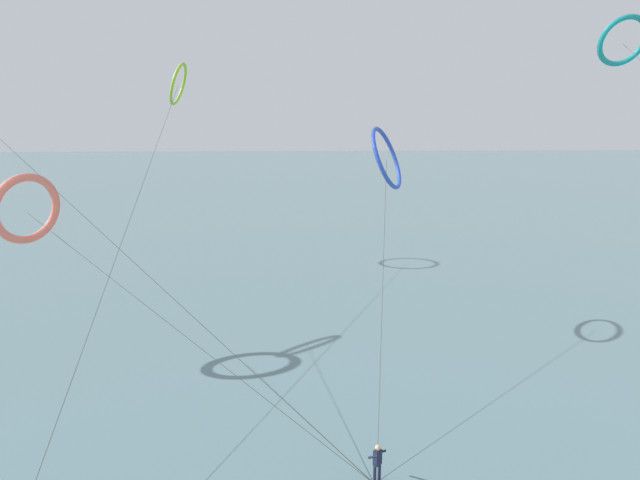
# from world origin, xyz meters

# --- Properties ---
(sea_water) EXTENTS (400.00, 200.00, 0.08)m
(sea_water) POSITION_xyz_m (0.00, 106.77, 0.04)
(sea_water) COLOR slate
(sea_water) RESTS_ON ground
(surfer_violet) EXTENTS (1.40, 0.73, 1.70)m
(surfer_violet) POSITION_xyz_m (1.93, 15.87, 0.82)
(surfer_violet) COLOR purple
(surfer_violet) RESTS_ON ground
(kite_cobalt) EXTENTS (4.10, 16.65, 13.28)m
(kite_cobalt) POSITION_xyz_m (4.40, 30.30, 11.36)
(kite_cobalt) COLOR #2647B7
(kite_cobalt) RESTS_ON ground
(kite_coral) EXTENTS (18.57, 12.30, 11.05)m
(kite_coral) POSITION_xyz_m (-15.20, 26.27, 9.12)
(kite_coral) COLOR #EA7260
(kite_coral) RESTS_ON ground
(kite_lime) EXTENTS (3.14, 42.02, 18.41)m
(kite_lime) POSITION_xyz_m (-11.36, 46.81, 16.50)
(kite_lime) COLOR #8CC62D
(kite_lime) RESTS_ON ground
(kite_teal) EXTENTS (4.08, 32.82, 21.48)m
(kite_teal) POSITION_xyz_m (24.52, 40.86, 19.52)
(kite_teal) COLOR teal
(kite_teal) RESTS_ON ground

